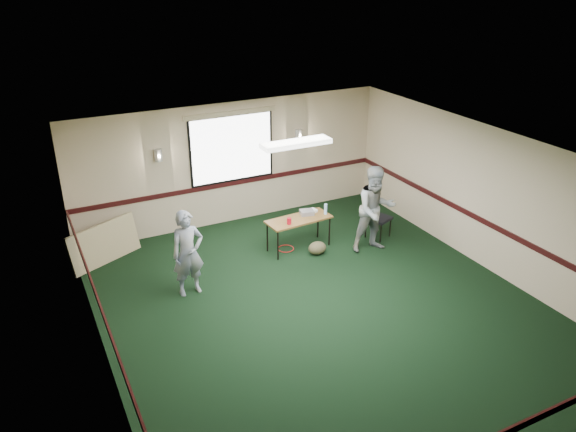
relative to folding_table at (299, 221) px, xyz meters
name	(u,v)px	position (x,y,z in m)	size (l,w,h in m)	color
ground	(323,309)	(-0.67, -2.13, -0.62)	(8.00, 8.00, 0.00)	black
room_shell	(268,181)	(-0.67, -0.01, 0.96)	(8.00, 8.02, 8.00)	#C6B88F
folding_table	(299,221)	(0.00, 0.00, 0.00)	(1.36, 0.63, 0.66)	brown
projector	(307,212)	(0.24, 0.11, 0.09)	(0.27, 0.22, 0.09)	gray
game_console	(312,211)	(0.39, 0.17, 0.07)	(0.20, 0.16, 0.05)	white
red_cup	(289,221)	(-0.29, -0.14, 0.11)	(0.09, 0.09, 0.13)	#B30B1B
water_bottle	(326,209)	(0.59, -0.05, 0.16)	(0.07, 0.07, 0.22)	#9ACFFC
duffel_bag	(317,248)	(0.21, -0.40, -0.48)	(0.37, 0.28, 0.26)	#464228
cable_coil	(286,249)	(-0.25, 0.08, -0.61)	(0.34, 0.34, 0.02)	red
folded_table	(104,243)	(-3.62, 1.21, -0.23)	(1.51, 0.06, 0.78)	tan
conference_chair	(375,213)	(1.71, -0.23, -0.09)	(0.58, 0.59, 0.90)	black
person_left	(188,253)	(-2.49, -0.62, 0.17)	(0.57, 0.37, 1.56)	#3E5189
person_right	(375,209)	(1.33, -0.73, 0.27)	(0.86, 0.67, 1.78)	#6A84A6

